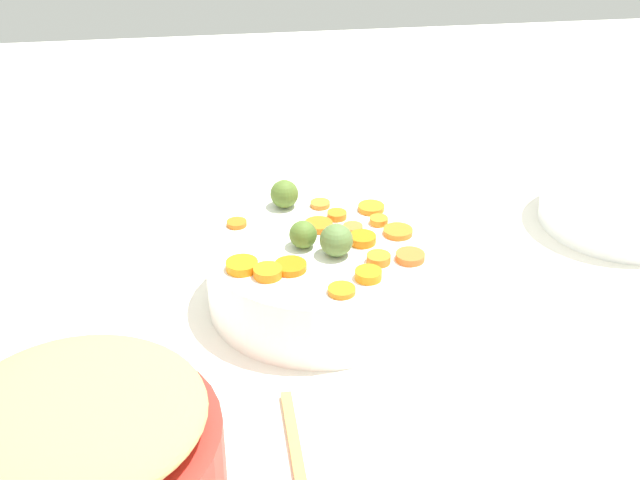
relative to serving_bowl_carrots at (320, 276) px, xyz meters
name	(u,v)px	position (x,y,z in m)	size (l,w,h in m)	color
tabletop	(304,309)	(0.00, 0.02, -0.05)	(2.40, 2.40, 0.02)	white
serving_bowl_carrots	(320,276)	(0.00, 0.00, 0.00)	(0.29, 0.29, 0.09)	white
stuffing_mound	(76,415)	(-0.37, 0.26, 0.12)	(0.22, 0.22, 0.04)	tan
carrot_slice_0	(342,290)	(-0.11, -0.01, 0.05)	(0.03, 0.03, 0.01)	orange
carrot_slice_1	(398,232)	(0.02, -0.11, 0.05)	(0.04, 0.04, 0.01)	orange
carrot_slice_2	(353,228)	(0.04, -0.05, 0.05)	(0.03, 0.03, 0.01)	orange
carrot_slice_3	(371,208)	(0.09, -0.08, 0.05)	(0.04, 0.04, 0.01)	orange
carrot_slice_4	(337,215)	(0.07, -0.03, 0.05)	(0.03, 0.03, 0.01)	orange
carrot_slice_5	(268,272)	(-0.06, 0.07, 0.05)	(0.04, 0.04, 0.01)	orange
carrot_slice_6	(237,223)	(0.07, 0.10, 0.05)	(0.03, 0.03, 0.01)	orange
carrot_slice_7	(320,204)	(0.11, -0.01, 0.05)	(0.03, 0.03, 0.01)	orange
carrot_slice_8	(319,225)	(0.05, 0.00, 0.05)	(0.04, 0.04, 0.01)	orange
carrot_slice_9	(379,259)	(-0.05, -0.07, 0.05)	(0.03, 0.03, 0.01)	orange
carrot_slice_10	(410,257)	(-0.05, -0.11, 0.05)	(0.04, 0.04, 0.01)	orange
carrot_slice_11	(379,221)	(0.05, -0.09, 0.05)	(0.02, 0.02, 0.01)	orange
carrot_slice_12	(368,275)	(-0.08, -0.05, 0.05)	(0.03, 0.03, 0.01)	orange
carrot_slice_13	(242,266)	(-0.04, 0.10, 0.05)	(0.04, 0.04, 0.01)	orange
carrot_slice_14	(291,266)	(-0.05, 0.04, 0.05)	(0.04, 0.04, 0.01)	orange
carrot_slice_15	(363,240)	(0.00, -0.06, 0.05)	(0.03, 0.03, 0.01)	orange
brussels_sprout_0	(284,194)	(0.11, 0.03, 0.06)	(0.04, 0.04, 0.04)	#506C28
brussels_sprout_1	(301,235)	(0.00, 0.02, 0.06)	(0.04, 0.04, 0.04)	#4F6E29
brussels_sprout_2	(336,240)	(-0.02, -0.02, 0.06)	(0.04, 0.04, 0.04)	#56763B
casserole_dish	(627,197)	(0.16, -0.49, 0.00)	(0.26, 0.26, 0.09)	white
dish_towel	(41,369)	(-0.10, 0.35, -0.04)	(0.15, 0.11, 0.01)	beige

